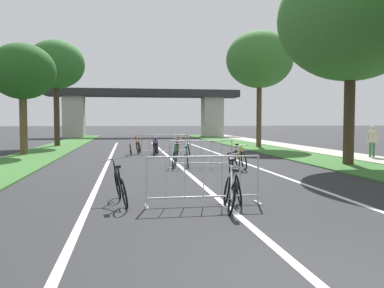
{
  "coord_description": "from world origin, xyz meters",
  "views": [
    {
      "loc": [
        -2.05,
        -3.76,
        1.77
      ],
      "look_at": [
        0.67,
        13.02,
        0.81
      ],
      "focal_mm": 37.7,
      "sensor_mm": 36.0,
      "label": 1
    }
  ],
  "objects_px": {
    "tree_right_pine_near": "(351,19)",
    "crowd_barrier_third": "(164,144)",
    "tree_left_oak_mid": "(56,65)",
    "bicycle_yellow_0": "(240,159)",
    "crowd_barrier_second": "(201,154)",
    "bicycle_red_4": "(177,148)",
    "bicycle_blue_7": "(155,147)",
    "tree_left_oak_near": "(22,72)",
    "bicycle_teal_2": "(187,157)",
    "bicycle_green_6": "(175,157)",
    "pedestrian_in_red_jacket": "(372,139)",
    "bicycle_white_8": "(130,148)",
    "crowd_barrier_nearest": "(204,181)",
    "bicycle_silver_9": "(230,193)",
    "bicycle_purple_5": "(156,148)",
    "bicycle_yellow_10": "(188,147)",
    "bicycle_black_1": "(120,187)",
    "bicycle_black_11": "(235,183)",
    "tree_right_pine_far": "(259,60)",
    "bicycle_orange_3": "(138,147)"
  },
  "relations": [
    {
      "from": "tree_right_pine_near",
      "to": "crowd_barrier_third",
      "type": "distance_m",
      "value": 11.02
    },
    {
      "from": "tree_left_oak_mid",
      "to": "bicycle_yellow_0",
      "type": "height_order",
      "value": "tree_left_oak_mid"
    },
    {
      "from": "tree_right_pine_near",
      "to": "crowd_barrier_second",
      "type": "distance_m",
      "value": 8.03
    },
    {
      "from": "bicycle_yellow_0",
      "to": "bicycle_red_4",
      "type": "height_order",
      "value": "bicycle_red_4"
    },
    {
      "from": "bicycle_blue_7",
      "to": "tree_left_oak_near",
      "type": "bearing_deg",
      "value": 176.63
    },
    {
      "from": "bicycle_yellow_0",
      "to": "bicycle_teal_2",
      "type": "bearing_deg",
      "value": -30.19
    },
    {
      "from": "bicycle_green_6",
      "to": "pedestrian_in_red_jacket",
      "type": "distance_m",
      "value": 9.76
    },
    {
      "from": "tree_left_oak_near",
      "to": "tree_left_oak_mid",
      "type": "distance_m",
      "value": 7.66
    },
    {
      "from": "tree_left_oak_mid",
      "to": "bicycle_white_8",
      "type": "xyz_separation_m",
      "value": [
        5.04,
        -8.26,
        -5.35
      ]
    },
    {
      "from": "crowd_barrier_nearest",
      "to": "pedestrian_in_red_jacket",
      "type": "relative_size",
      "value": 1.58
    },
    {
      "from": "crowd_barrier_third",
      "to": "bicycle_white_8",
      "type": "height_order",
      "value": "crowd_barrier_third"
    },
    {
      "from": "tree_left_oak_near",
      "to": "bicycle_blue_7",
      "type": "bearing_deg",
      "value": 1.1
    },
    {
      "from": "bicycle_red_4",
      "to": "crowd_barrier_nearest",
      "type": "bearing_deg",
      "value": -92.97
    },
    {
      "from": "bicycle_silver_9",
      "to": "crowd_barrier_third",
      "type": "bearing_deg",
      "value": 98.73
    },
    {
      "from": "tree_left_oak_mid",
      "to": "crowd_barrier_nearest",
      "type": "relative_size",
      "value": 3.03
    },
    {
      "from": "bicycle_purple_5",
      "to": "bicycle_red_4",
      "type": "bearing_deg",
      "value": 14.65
    },
    {
      "from": "bicycle_green_6",
      "to": "bicycle_yellow_10",
      "type": "height_order",
      "value": "bicycle_yellow_10"
    },
    {
      "from": "bicycle_black_1",
      "to": "pedestrian_in_red_jacket",
      "type": "bearing_deg",
      "value": 28.94
    },
    {
      "from": "tree_left_oak_near",
      "to": "pedestrian_in_red_jacket",
      "type": "xyz_separation_m",
      "value": [
        16.73,
        -4.71,
        -3.36
      ]
    },
    {
      "from": "tree_right_pine_near",
      "to": "bicycle_yellow_10",
      "type": "distance_m",
      "value": 10.05
    },
    {
      "from": "tree_right_pine_near",
      "to": "bicycle_black_11",
      "type": "distance_m",
      "value": 10.52
    },
    {
      "from": "bicycle_green_6",
      "to": "bicycle_blue_7",
      "type": "relative_size",
      "value": 0.99
    },
    {
      "from": "tree_right_pine_far",
      "to": "crowd_barrier_third",
      "type": "height_order",
      "value": "tree_right_pine_far"
    },
    {
      "from": "bicycle_orange_3",
      "to": "pedestrian_in_red_jacket",
      "type": "height_order",
      "value": "pedestrian_in_red_jacket"
    },
    {
      "from": "tree_left_oak_mid",
      "to": "bicycle_teal_2",
      "type": "height_order",
      "value": "tree_left_oak_mid"
    },
    {
      "from": "bicycle_black_1",
      "to": "bicycle_green_6",
      "type": "xyz_separation_m",
      "value": [
        2.0,
        6.89,
        0.0
      ]
    },
    {
      "from": "crowd_barrier_third",
      "to": "bicycle_blue_7",
      "type": "relative_size",
      "value": 1.52
    },
    {
      "from": "tree_left_oak_near",
      "to": "bicycle_yellow_0",
      "type": "distance_m",
      "value": 12.77
    },
    {
      "from": "tree_right_pine_near",
      "to": "bicycle_yellow_0",
      "type": "distance_m",
      "value": 7.18
    },
    {
      "from": "bicycle_green_6",
      "to": "bicycle_black_11",
      "type": "relative_size",
      "value": 0.92
    },
    {
      "from": "bicycle_black_1",
      "to": "bicycle_red_4",
      "type": "distance_m",
      "value": 12.91
    },
    {
      "from": "bicycle_yellow_0",
      "to": "bicycle_black_11",
      "type": "xyz_separation_m",
      "value": [
        -1.79,
        -5.78,
        0.02
      ]
    },
    {
      "from": "tree_left_oak_near",
      "to": "pedestrian_in_red_jacket",
      "type": "relative_size",
      "value": 3.71
    },
    {
      "from": "bicycle_orange_3",
      "to": "bicycle_red_4",
      "type": "bearing_deg",
      "value": -17.71
    },
    {
      "from": "bicycle_yellow_0",
      "to": "bicycle_white_8",
      "type": "distance_m",
      "value": 7.95
    },
    {
      "from": "tree_left_oak_mid",
      "to": "bicycle_black_11",
      "type": "xyz_separation_m",
      "value": [
        7.25,
        -20.92,
        -5.32
      ]
    },
    {
      "from": "crowd_barrier_third",
      "to": "bicycle_black_11",
      "type": "distance_m",
      "value": 13.14
    },
    {
      "from": "bicycle_purple_5",
      "to": "bicycle_blue_7",
      "type": "relative_size",
      "value": 1.0
    },
    {
      "from": "tree_left_oak_mid",
      "to": "pedestrian_in_red_jacket",
      "type": "height_order",
      "value": "tree_left_oak_mid"
    },
    {
      "from": "bicycle_red_4",
      "to": "bicycle_green_6",
      "type": "height_order",
      "value": "bicycle_green_6"
    },
    {
      "from": "crowd_barrier_third",
      "to": "bicycle_black_11",
      "type": "bearing_deg",
      "value": -88.29
    },
    {
      "from": "tree_right_pine_far",
      "to": "bicycle_black_11",
      "type": "distance_m",
      "value": 19.51
    },
    {
      "from": "bicycle_teal_2",
      "to": "bicycle_green_6",
      "type": "distance_m",
      "value": 0.48
    },
    {
      "from": "pedestrian_in_red_jacket",
      "to": "crowd_barrier_third",
      "type": "bearing_deg",
      "value": -17.33
    },
    {
      "from": "tree_left_oak_mid",
      "to": "crowd_barrier_nearest",
      "type": "height_order",
      "value": "tree_left_oak_mid"
    },
    {
      "from": "pedestrian_in_red_jacket",
      "to": "bicycle_green_6",
      "type": "bearing_deg",
      "value": 18.4
    },
    {
      "from": "bicycle_black_11",
      "to": "bicycle_yellow_0",
      "type": "bearing_deg",
      "value": 81.16
    },
    {
      "from": "tree_right_pine_near",
      "to": "bicycle_black_11",
      "type": "relative_size",
      "value": 4.74
    },
    {
      "from": "bicycle_teal_2",
      "to": "bicycle_black_11",
      "type": "bearing_deg",
      "value": -81.99
    },
    {
      "from": "bicycle_red_4",
      "to": "bicycle_yellow_10",
      "type": "relative_size",
      "value": 0.96
    }
  ]
}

